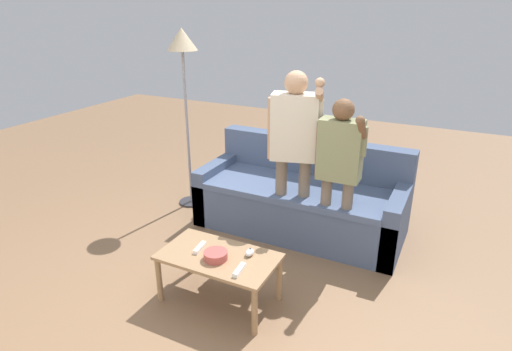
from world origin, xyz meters
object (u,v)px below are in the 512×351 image
snack_bowl (216,255)px  player_center (294,140)px  game_remote_nunchuk (250,252)px  game_remote_wand_far (239,270)px  couch (302,200)px  floor_lamp (183,56)px  player_right (339,162)px  coffee_table (219,262)px  game_remote_wand_near (200,248)px

snack_bowl → player_center: size_ratio=0.11×
game_remote_nunchuk → game_remote_wand_far: game_remote_nunchuk is taller
player_center → game_remote_wand_far: player_center is taller
couch → floor_lamp: (-1.32, -0.03, 1.32)m
couch → player_right: 0.84m
snack_bowl → floor_lamp: size_ratio=0.09×
coffee_table → player_right: (0.59, 1.00, 0.56)m
coffee_table → snack_bowl: bearing=-81.6°
player_center → player_right: bearing=-7.3°
game_remote_nunchuk → floor_lamp: 2.22m
coffee_table → player_center: bearing=81.4°
couch → snack_bowl: (-0.13, -1.43, 0.13)m
snack_bowl → game_remote_wand_far: snack_bowl is taller
snack_bowl → coffee_table: bearing=98.4°
couch → game_remote_wand_near: (-0.30, -1.37, 0.11)m
floor_lamp → game_remote_wand_near: floor_lamp is taller
floor_lamp → player_center: size_ratio=1.18×
couch → player_center: bearing=-86.1°
floor_lamp → player_center: (1.35, -0.30, -0.61)m
game_remote_wand_far → couch: bearing=93.9°
floor_lamp → player_right: 1.95m
player_right → game_remote_wand_far: size_ratio=8.91×
couch → snack_bowl: 1.44m
snack_bowl → game_remote_wand_near: bearing=161.7°
coffee_table → game_remote_nunchuk: 0.24m
game_remote_nunchuk → coffee_table: bearing=-153.3°
coffee_table → player_center: 1.26m
snack_bowl → game_remote_wand_near: snack_bowl is taller
floor_lamp → couch: bearing=1.2°
couch → game_remote_wand_far: (0.10, -1.49, 0.11)m
snack_bowl → game_remote_nunchuk: bearing=37.7°
couch → player_right: (0.45, -0.38, 0.60)m
snack_bowl → game_remote_nunchuk: (0.20, 0.15, -0.01)m
player_right → player_center: bearing=172.7°
couch → game_remote_wand_far: size_ratio=12.47×
game_remote_wand_near → couch: bearing=77.4°
coffee_table → game_remote_wand_far: (0.24, -0.11, 0.07)m
snack_bowl → game_remote_nunchuk: size_ratio=1.97×
coffee_table → player_center: size_ratio=0.54×
floor_lamp → player_right: bearing=-11.2°
game_remote_nunchuk → player_center: player_center is taller
game_remote_wand_near → coffee_table: bearing=-2.8°
floor_lamp → snack_bowl: bearing=-49.5°
snack_bowl → game_remote_wand_far: 0.24m
floor_lamp → game_remote_wand_far: size_ratio=11.88×
game_remote_wand_near → game_remote_wand_far: same height
player_center → game_remote_wand_near: player_center is taller
floor_lamp → game_remote_wand_far: 2.37m
game_remote_nunchuk → player_right: bearing=66.9°
player_right → floor_lamp: bearing=168.8°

